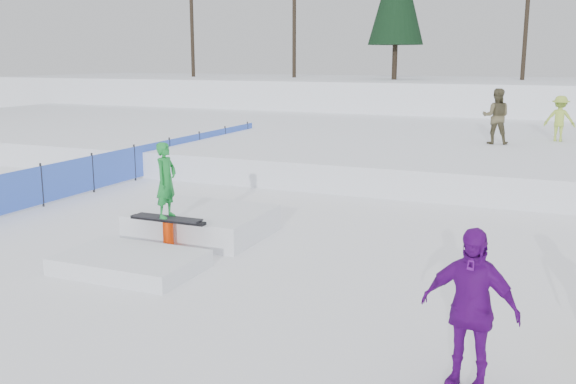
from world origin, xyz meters
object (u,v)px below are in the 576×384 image
at_px(safety_fence, 135,163).
at_px(walker_ygreen, 560,119).
at_px(jib_rail_feature, 185,229).
at_px(spectator_purple, 469,309).
at_px(walker_olive, 496,116).

relative_size(safety_fence, walker_ygreen, 10.16).
bearing_deg(jib_rail_feature, spectator_purple, -31.41).
relative_size(walker_ygreen, spectator_purple, 0.84).
distance_m(walker_olive, walker_ygreen, 2.54).
height_order(safety_fence, spectator_purple, spectator_purple).
xyz_separation_m(safety_fence, jib_rail_feature, (5.04, -5.25, -0.25)).
height_order(walker_ygreen, jib_rail_feature, walker_ygreen).
distance_m(safety_fence, spectator_purple, 14.15).
height_order(walker_olive, jib_rail_feature, walker_olive).
bearing_deg(spectator_purple, walker_ygreen, 96.42).
distance_m(safety_fence, walker_ygreen, 14.42).
distance_m(walker_ygreen, jib_rail_feature, 15.21).
bearing_deg(spectator_purple, safety_fence, 149.82).
height_order(safety_fence, walker_olive, walker_olive).
xyz_separation_m(walker_ygreen, spectator_purple, (-0.71, -17.25, -0.65)).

